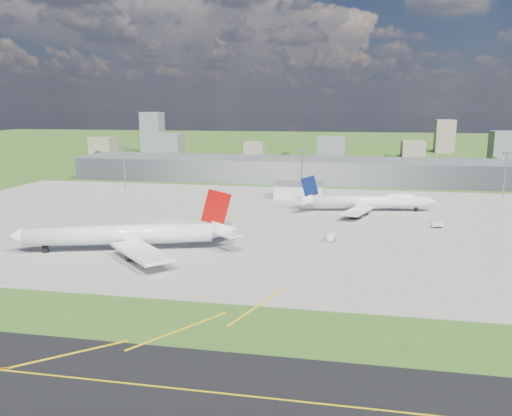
% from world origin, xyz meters
% --- Properties ---
extents(ground, '(1400.00, 1400.00, 0.00)m').
position_xyz_m(ground, '(0.00, 150.00, 0.00)').
color(ground, '#375A1C').
rests_on(ground, ground).
extents(apron, '(360.00, 190.00, 0.08)m').
position_xyz_m(apron, '(10.00, 40.00, 0.04)').
color(apron, gray).
rests_on(apron, ground).
extents(terminal, '(300.00, 42.00, 15.00)m').
position_xyz_m(terminal, '(0.00, 165.00, 7.50)').
color(terminal, gray).
rests_on(terminal, ground).
extents(ops_building, '(26.00, 16.00, 8.00)m').
position_xyz_m(ops_building, '(10.00, 100.00, 4.00)').
color(ops_building, silver).
rests_on(ops_building, ground).
extents(mast_west, '(3.50, 2.00, 25.90)m').
position_xyz_m(mast_west, '(-100.00, 115.00, 17.71)').
color(mast_west, gray).
rests_on(mast_west, ground).
extents(mast_center, '(3.50, 2.00, 25.90)m').
position_xyz_m(mast_center, '(10.00, 115.00, 17.71)').
color(mast_center, gray).
rests_on(mast_center, ground).
extents(mast_east, '(3.50, 2.00, 25.90)m').
position_xyz_m(mast_east, '(120.00, 115.00, 17.71)').
color(mast_east, gray).
rests_on(mast_east, ground).
extents(airliner_red_twin, '(77.55, 59.22, 21.68)m').
position_xyz_m(airliner_red_twin, '(-38.52, -14.27, 5.77)').
color(airliner_red_twin, white).
rests_on(airliner_red_twin, ground).
extents(airliner_blue_quad, '(67.27, 52.22, 17.62)m').
position_xyz_m(airliner_blue_quad, '(47.29, 70.00, 4.90)').
color(airliner_blue_quad, white).
rests_on(airliner_blue_quad, ground).
extents(tug_yellow, '(4.50, 3.68, 1.92)m').
position_xyz_m(tug_yellow, '(-51.89, 2.03, 0.99)').
color(tug_yellow, orange).
rests_on(tug_yellow, ground).
extents(van_white_near, '(3.21, 5.87, 2.81)m').
position_xyz_m(van_white_near, '(31.14, 12.18, 1.41)').
color(van_white_near, white).
rests_on(van_white_near, ground).
extents(van_white_far, '(4.63, 2.83, 2.27)m').
position_xyz_m(van_white_far, '(73.90, 41.04, 1.15)').
color(van_white_far, silver).
rests_on(van_white_far, ground).
extents(bldg_far_w, '(24.00, 20.00, 18.00)m').
position_xyz_m(bldg_far_w, '(-220.00, 320.00, 9.00)').
color(bldg_far_w, gray).
rests_on(bldg_far_w, ground).
extents(bldg_w, '(28.00, 22.00, 24.00)m').
position_xyz_m(bldg_w, '(-140.00, 300.00, 12.00)').
color(bldg_w, slate).
rests_on(bldg_w, ground).
extents(bldg_cw, '(20.00, 18.00, 14.00)m').
position_xyz_m(bldg_cw, '(-60.00, 340.00, 7.00)').
color(bldg_cw, gray).
rests_on(bldg_cw, ground).
extents(bldg_c, '(26.00, 20.00, 22.00)m').
position_xyz_m(bldg_c, '(20.00, 310.00, 11.00)').
color(bldg_c, slate).
rests_on(bldg_c, ground).
extents(bldg_ce, '(22.00, 24.00, 16.00)m').
position_xyz_m(bldg_ce, '(100.00, 350.00, 8.00)').
color(bldg_ce, gray).
rests_on(bldg_ce, ground).
extents(bldg_e, '(30.00, 22.00, 28.00)m').
position_xyz_m(bldg_e, '(180.00, 320.00, 14.00)').
color(bldg_e, slate).
rests_on(bldg_e, ground).
extents(bldg_tall_w, '(22.00, 20.00, 44.00)m').
position_xyz_m(bldg_tall_w, '(-180.00, 360.00, 22.00)').
color(bldg_tall_w, slate).
rests_on(bldg_tall_w, ground).
extents(bldg_tall_e, '(20.00, 18.00, 36.00)m').
position_xyz_m(bldg_tall_e, '(140.00, 410.00, 18.00)').
color(bldg_tall_e, gray).
rests_on(bldg_tall_e, ground).
extents(tree_far_w, '(7.20, 7.20, 8.80)m').
position_xyz_m(tree_far_w, '(-200.00, 270.00, 5.18)').
color(tree_far_w, '#382314').
rests_on(tree_far_w, ground).
extents(tree_w, '(6.75, 6.75, 8.25)m').
position_xyz_m(tree_w, '(-110.00, 265.00, 4.86)').
color(tree_w, '#382314').
rests_on(tree_w, ground).
extents(tree_c, '(8.10, 8.10, 9.90)m').
position_xyz_m(tree_c, '(-20.00, 280.00, 5.84)').
color(tree_c, '#382314').
rests_on(tree_c, ground).
extents(tree_e, '(7.65, 7.65, 9.35)m').
position_xyz_m(tree_e, '(70.00, 275.00, 5.51)').
color(tree_e, '#382314').
rests_on(tree_e, ground).
extents(tree_far_e, '(6.30, 6.30, 7.70)m').
position_xyz_m(tree_far_e, '(160.00, 285.00, 4.53)').
color(tree_far_e, '#382314').
rests_on(tree_far_e, ground).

